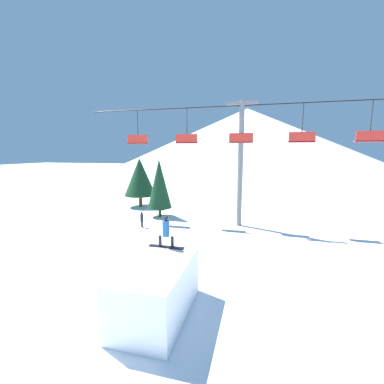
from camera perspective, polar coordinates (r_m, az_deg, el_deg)
The scene contains 8 objects.
ground_plane at distance 10.15m, azimuth -15.79°, elevation -26.79°, with size 220.00×220.00×0.00m, color white.
mountain_ridge at distance 86.77m, azimuth 12.00°, elevation 11.32°, with size 87.95×87.95×19.61m.
snow_ramp at distance 9.95m, azimuth -7.75°, elevation -20.56°, with size 2.16×3.92×1.97m.
snowboarder at distance 10.68m, azimuth -5.80°, elevation -8.84°, with size 1.52×0.29×1.34m.
chairlift at distance 20.42m, azimuth 10.79°, elevation 9.13°, with size 25.47×0.44×9.72m.
pine_tree_near at distance 23.30m, azimuth -7.26°, elevation 1.86°, with size 2.17×2.17×5.26m.
pine_tree_far at distance 28.02m, azimuth -11.52°, elevation 3.32°, with size 3.35×3.35×5.25m.
distant_skier at distance 20.58m, azimuth -11.09°, elevation -5.90°, with size 0.24×0.24×1.23m.
Camera 1 is at (4.39, -7.02, 5.87)m, focal length 24.00 mm.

